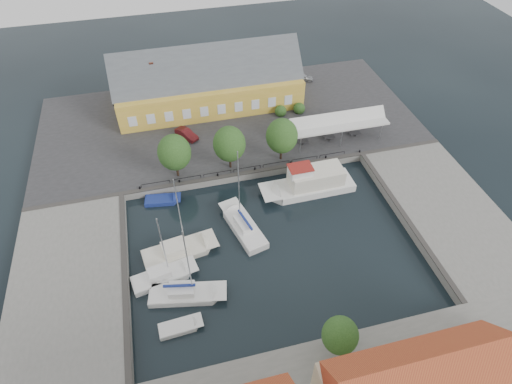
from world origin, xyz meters
TOP-DOWN VIEW (x-y plane):
  - ground at (0.00, 0.00)m, footprint 140.00×140.00m
  - north_quay at (0.00, 23.00)m, footprint 56.00×26.00m
  - west_quay at (-22.00, -2.00)m, footprint 12.00×24.00m
  - east_quay at (22.00, -2.00)m, footprint 12.00×24.00m
  - quay_edge_fittings at (0.02, 4.75)m, footprint 56.00×24.72m
  - warehouse at (-2.60, 28.36)m, footprint 28.56×14.00m
  - tent_canopy at (14.00, 14.50)m, footprint 14.00×4.00m
  - quay_trees at (-2.00, 12.00)m, footprint 18.20×4.20m
  - car_silver at (14.65, 31.34)m, footprint 3.89×2.46m
  - car_red at (-6.79, 19.99)m, footprint 3.27×3.90m
  - center_sailboat at (-2.61, 1.72)m, footprint 4.47×8.76m
  - trawler at (7.32, 6.22)m, footprint 12.39×3.83m
  - west_boat_b at (-10.47, 0.04)m, footprint 8.76×4.16m
  - west_boat_c at (-12.45, -2.96)m, footprint 7.29×3.49m
  - west_boat_d at (-10.41, -5.72)m, footprint 8.28×3.91m
  - launch_sw at (-11.43, -9.14)m, footprint 4.41×1.87m
  - launch_nw at (-11.51, 8.78)m, footprint 4.72×2.43m

SIDE VIEW (x-z plane):
  - ground at x=0.00m, z-range 0.00..0.00m
  - launch_nw at x=-11.51m, z-range -0.35..0.53m
  - launch_sw at x=-11.43m, z-range -0.40..0.58m
  - west_boat_b at x=-10.47m, z-range -5.50..6.03m
  - west_boat_c at x=-12.45m, z-range -4.60..5.13m
  - west_boat_d at x=-10.41m, z-range -5.13..5.67m
  - center_sailboat at x=-2.61m, z-range -5.51..6.24m
  - north_quay at x=0.00m, z-range 0.00..1.00m
  - west_quay at x=-22.00m, z-range 0.00..1.00m
  - east_quay at x=22.00m, z-range 0.00..1.00m
  - trawler at x=7.32m, z-range -1.48..3.52m
  - quay_edge_fittings at x=0.02m, z-range 0.86..1.26m
  - car_silver at x=14.65m, z-range 1.00..2.23m
  - car_red at x=-6.79m, z-range 1.00..2.26m
  - tent_canopy at x=14.00m, z-range 2.27..5.10m
  - warehouse at x=-2.60m, z-range -0.35..9.20m
  - quay_trees at x=-2.00m, z-range 1.73..8.03m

